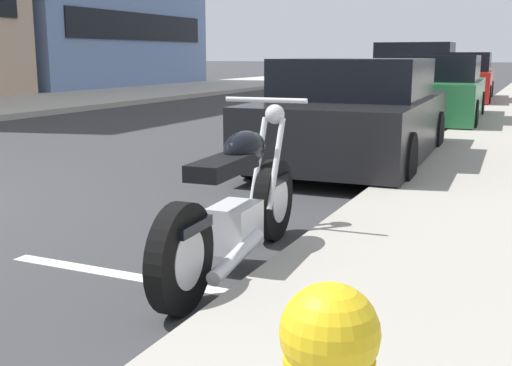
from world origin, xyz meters
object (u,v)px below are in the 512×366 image
object	(u,v)px
parked_car_far_down_curb	(460,80)
crossing_truck	(414,62)
parked_car_near_corner	(434,92)
parked_motorcycle	(237,207)
parked_car_at_intersection	(355,116)

from	to	relation	value
parked_car_far_down_curb	crossing_truck	xyz separation A→B (m)	(13.28, 3.88, 0.34)
parked_car_near_corner	crossing_truck	size ratio (longest dim) A/B	0.82
parked_car_near_corner	crossing_truck	xyz separation A→B (m)	(19.39, 4.09, 0.39)
crossing_truck	parked_car_far_down_curb	bearing A→B (deg)	106.62
parked_motorcycle	crossing_truck	distance (m)	29.45
parked_motorcycle	parked_car_far_down_curb	bearing A→B (deg)	-1.58
parked_car_at_intersection	parked_car_far_down_curb	size ratio (longest dim) A/B	0.90
parked_car_near_corner	parked_car_far_down_curb	bearing A→B (deg)	-0.79
parked_motorcycle	crossing_truck	size ratio (longest dim) A/B	0.42
parked_car_near_corner	parked_car_far_down_curb	size ratio (longest dim) A/B	0.93
crossing_truck	parked_car_near_corner	bearing A→B (deg)	102.26
parked_motorcycle	parked_car_at_intersection	distance (m)	4.34
parked_motorcycle	crossing_truck	world-z (taller)	crossing_truck
crossing_truck	parked_motorcycle	bearing A→B (deg)	98.91
parked_car_at_intersection	crossing_truck	world-z (taller)	crossing_truck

